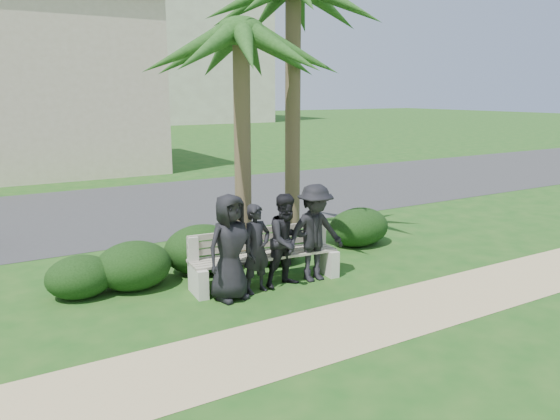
# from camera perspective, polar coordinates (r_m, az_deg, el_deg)

# --- Properties ---
(ground) EXTENTS (160.00, 160.00, 0.00)m
(ground) POSITION_cam_1_polar(r_m,az_deg,el_deg) (9.63, 1.19, -8.05)
(ground) COLOR #174B15
(ground) RESTS_ON ground
(footpath) EXTENTS (30.00, 1.60, 0.01)m
(footpath) POSITION_cam_1_polar(r_m,az_deg,el_deg) (8.28, 8.01, -11.67)
(footpath) COLOR tan
(footpath) RESTS_ON ground
(asphalt_street) EXTENTS (160.00, 8.00, 0.01)m
(asphalt_street) POSITION_cam_1_polar(r_m,az_deg,el_deg) (16.70, -13.67, 0.34)
(asphalt_street) COLOR #2D2D30
(asphalt_street) RESTS_ON ground
(stucco_bldg_right) EXTENTS (8.40, 8.40, 7.30)m
(stucco_bldg_right) POSITION_cam_1_polar(r_m,az_deg,el_deg) (25.92, -23.19, 11.99)
(stucco_bldg_right) COLOR beige
(stucco_bldg_right) RESTS_ON ground
(park_bench) EXTENTS (2.73, 0.86, 0.94)m
(park_bench) POSITION_cam_1_polar(r_m,az_deg,el_deg) (9.71, -1.60, -5.26)
(park_bench) COLOR gray
(park_bench) RESTS_ON ground
(man_a) EXTENTS (0.94, 0.69, 1.76)m
(man_a) POSITION_cam_1_polar(r_m,az_deg,el_deg) (8.87, -5.22, -3.91)
(man_a) COLOR black
(man_a) RESTS_ON ground
(man_b) EXTENTS (0.62, 0.47, 1.53)m
(man_b) POSITION_cam_1_polar(r_m,az_deg,el_deg) (9.19, -2.46, -4.06)
(man_b) COLOR black
(man_b) RESTS_ON ground
(man_c) EXTENTS (0.85, 0.70, 1.65)m
(man_c) POSITION_cam_1_polar(r_m,az_deg,el_deg) (9.46, 0.75, -3.19)
(man_c) COLOR black
(man_c) RESTS_ON ground
(man_d) EXTENTS (1.16, 0.69, 1.76)m
(man_d) POSITION_cam_1_polar(r_m,az_deg,el_deg) (9.74, 3.67, -2.41)
(man_d) COLOR black
(man_d) RESTS_ON ground
(hedge_a) EXTENTS (1.11, 0.92, 0.73)m
(hedge_a) POSITION_cam_1_polar(r_m,az_deg,el_deg) (9.68, -20.19, -6.46)
(hedge_a) COLOR black
(hedge_a) RESTS_ON ground
(hedge_b) EXTENTS (1.31, 1.08, 0.85)m
(hedge_b) POSITION_cam_1_polar(r_m,az_deg,el_deg) (9.80, -15.05, -5.50)
(hedge_b) COLOR black
(hedge_b) RESTS_ON ground
(hedge_c) EXTENTS (1.43, 1.18, 0.93)m
(hedge_c) POSITION_cam_1_polar(r_m,az_deg,el_deg) (10.42, -8.23, -3.91)
(hedge_c) COLOR black
(hedge_c) RESTS_ON ground
(hedge_d) EXTENTS (1.21, 1.00, 0.79)m
(hedge_d) POSITION_cam_1_polar(r_m,az_deg,el_deg) (10.88, -0.58, -3.49)
(hedge_d) COLOR black
(hedge_d) RESTS_ON ground
(hedge_e) EXTENTS (1.31, 1.08, 0.85)m
(hedge_e) POSITION_cam_1_polar(r_m,az_deg,el_deg) (12.30, 8.41, -1.60)
(hedge_e) COLOR black
(hedge_e) RESTS_ON ground
(hedge_f) EXTENTS (1.29, 1.06, 0.84)m
(hedge_f) POSITION_cam_1_polar(r_m,az_deg,el_deg) (12.20, 8.01, -1.74)
(hedge_f) COLOR black
(hedge_f) RESTS_ON ground
(palm_left) EXTENTS (3.00, 3.00, 5.32)m
(palm_left) POSITION_cam_1_polar(r_m,az_deg,el_deg) (10.49, -4.11, 17.81)
(palm_left) COLOR brown
(palm_left) RESTS_ON ground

